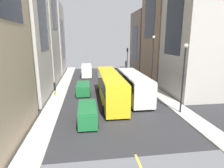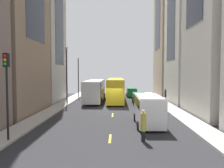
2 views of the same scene
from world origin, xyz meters
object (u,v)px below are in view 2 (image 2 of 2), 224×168
city_bus_white (95,89)px  streetcar_yellow (116,88)px  car_green_1 (132,91)px  pedestrian_walking_far (165,95)px  traffic_light_near_corner (7,80)px  delivery_van_white (148,108)px  car_green_0 (140,98)px  pedestrian_crossing_mid (143,125)px

city_bus_white → streetcar_yellow: bearing=12.6°
car_green_1 → pedestrian_walking_far: pedestrian_walking_far is taller
traffic_light_near_corner → car_green_1: bearing=70.3°
delivery_van_white → car_green_1: delivery_van_white is taller
car_green_0 → traffic_light_near_corner: (-10.46, -17.83, 3.18)m
delivery_van_white → car_green_0: delivery_van_white is taller
car_green_0 → traffic_light_near_corner: size_ratio=0.79×
car_green_1 → traffic_light_near_corner: bearing=-109.7°
city_bus_white → delivery_van_white: size_ratio=2.09×
car_green_0 → car_green_1: 9.86m
city_bus_white → pedestrian_crossing_mid: 20.84m
pedestrian_crossing_mid → traffic_light_near_corner: size_ratio=0.37×
delivery_van_white → streetcar_yellow: bearing=100.2°
car_green_1 → traffic_light_near_corner: traffic_light_near_corner is taller
car_green_1 → pedestrian_crossing_mid: 27.36m
city_bus_white → pedestrian_walking_far: city_bus_white is taller
delivery_van_white → car_green_0: 13.01m
delivery_van_white → car_green_0: (0.59, 12.99, -0.59)m
streetcar_yellow → delivery_van_white: (2.95, -16.37, -0.61)m
streetcar_yellow → delivery_van_white: 16.65m
car_green_1 → pedestrian_crossing_mid: size_ratio=2.12×
delivery_van_white → pedestrian_crossing_mid: 4.64m
car_green_1 → traffic_light_near_corner: (-9.92, -27.67, 3.11)m
streetcar_yellow → delivery_van_white: streetcar_yellow is taller
car_green_0 → pedestrian_crossing_mid: pedestrian_crossing_mid is taller
delivery_van_white → traffic_light_near_corner: (-9.87, -4.84, 2.59)m
pedestrian_walking_far → delivery_van_white: bearing=-178.0°
delivery_van_white → car_green_1: 22.83m
car_green_0 → traffic_light_near_corner: bearing=-120.4°
car_green_0 → car_green_1: size_ratio=1.00×
city_bus_white → car_green_0: size_ratio=2.48×
traffic_light_near_corner → delivery_van_white: bearing=26.1°
city_bus_white → streetcar_yellow: 3.39m
pedestrian_crossing_mid → pedestrian_walking_far: bearing=-45.9°
car_green_1 → city_bus_white: bearing=-131.2°
city_bus_white → traffic_light_near_corner: bearing=-100.0°
car_green_0 → pedestrian_walking_far: size_ratio=2.18×
streetcar_yellow → car_green_1: 7.21m
car_green_0 → pedestrian_crossing_mid: (-1.56, -17.50, 0.18)m
delivery_van_white → traffic_light_near_corner: size_ratio=0.94×
car_green_0 → streetcar_yellow: bearing=136.2°
delivery_van_white → pedestrian_walking_far: delivery_van_white is taller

